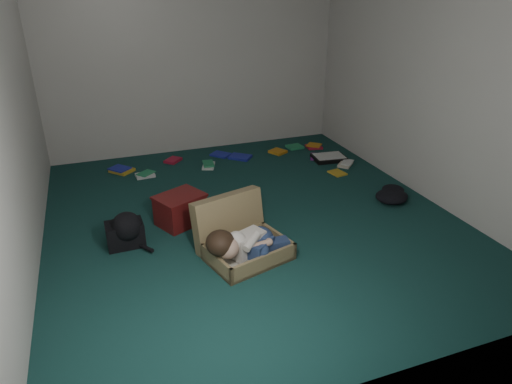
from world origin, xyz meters
TOP-DOWN VIEW (x-y plane):
  - floor at (0.00, 0.00)m, footprint 4.50×4.50m
  - wall_back at (0.00, 2.25)m, footprint 4.50×0.00m
  - wall_front at (0.00, -2.25)m, footprint 4.50×0.00m
  - wall_left at (-2.00, 0.00)m, footprint 0.00×4.50m
  - wall_right at (2.00, 0.00)m, footprint 0.00×4.50m
  - suitcase at (-0.32, -0.60)m, footprint 0.83×0.82m
  - person at (-0.32, -0.78)m, footprint 0.76×0.38m
  - maroon_bin at (-0.70, 0.12)m, footprint 0.55×0.51m
  - backpack at (-1.26, -0.12)m, footprint 0.42×0.34m
  - clothing_pile at (1.70, -0.10)m, footprint 0.44×0.36m
  - paper_tray at (1.55, 1.19)m, footprint 0.46×0.37m
  - book_scatter at (0.55, 1.52)m, footprint 3.00×1.42m

SIDE VIEW (x-z plane):
  - floor at x=0.00m, z-range 0.00..0.00m
  - book_scatter at x=0.55m, z-range 0.00..0.02m
  - paper_tray at x=1.55m, z-range 0.00..0.06m
  - clothing_pile at x=1.70m, z-range 0.00..0.14m
  - backpack at x=-1.26m, z-range 0.00..0.25m
  - suitcase at x=-0.32m, z-range -0.10..0.40m
  - maroon_bin at x=-0.70m, z-range 0.00..0.31m
  - person at x=-0.32m, z-range 0.04..0.35m
  - wall_back at x=0.00m, z-range -0.95..3.55m
  - wall_front at x=0.00m, z-range -0.95..3.55m
  - wall_left at x=-2.00m, z-range -0.95..3.55m
  - wall_right at x=2.00m, z-range -0.95..3.55m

